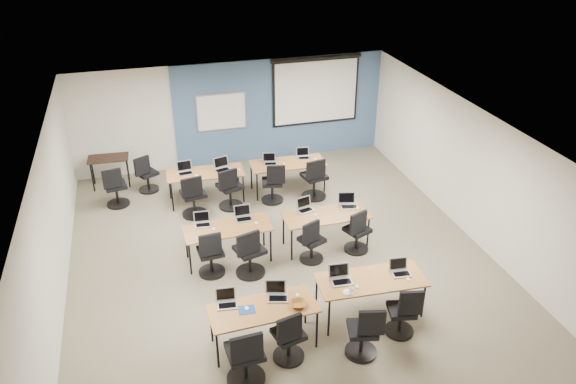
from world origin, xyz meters
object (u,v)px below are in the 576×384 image
object	(u,v)px
training_table_front_right	(371,281)
task_chair_7	(357,234)
whiteboard	(221,112)
task_chair_4	(211,257)
laptop_0	(227,301)
laptop_6	(305,207)
laptop_8	(185,170)
task_chair_9	(230,191)
task_chair_3	(403,315)
task_chair_2	(364,335)
utility_table	(108,161)
laptop_5	(243,216)
training_table_mid_left	(227,230)
laptop_1	(277,294)
laptop_2	(341,277)
task_chair_0	(246,360)
laptop_4	(202,222)
training_table_back_left	(205,174)
laptop_3	(400,270)
task_chair_1	(289,340)
task_chair_11	(314,181)
laptop_10	(270,161)
training_table_mid_right	(326,217)
task_chair_10	(273,186)
task_chair_5	(250,256)
training_table_back_right	(288,164)
laptop_7	(348,203)
task_chair_8	(193,199)
spare_chair_b	(116,190)
spare_chair_a	(146,177)
projector_screen	(316,87)

from	to	relation	value
training_table_front_right	task_chair_7	xyz separation A→B (m)	(0.51, 1.82, -0.28)
whiteboard	task_chair_4	distance (m)	4.97
laptop_0	laptop_6	xyz separation A→B (m)	(2.04, 2.45, 0.00)
laptop_8	task_chair_9	xyz separation A→B (m)	(0.90, -0.60, -0.37)
task_chair_3	task_chair_9	xyz separation A→B (m)	(-1.90, 4.83, 0.03)
task_chair_2	utility_table	xyz separation A→B (m)	(-3.69, 7.00, 0.26)
training_table_front_right	task_chair_7	distance (m)	1.91
laptop_5	laptop_8	size ratio (longest dim) A/B	0.96
training_table_mid_left	laptop_1	world-z (taller)	laptop_1
training_table_front_right	laptop_2	world-z (taller)	laptop_2
task_chair_0	laptop_4	world-z (taller)	task_chair_0
training_table_back_left	task_chair_7	size ratio (longest dim) A/B	1.78
laptop_0	task_chair_3	size ratio (longest dim) A/B	0.32
laptop_3	task_chair_1	bearing A→B (deg)	-156.50
laptop_0	task_chair_11	size ratio (longest dim) A/B	0.30
laptop_6	laptop_10	world-z (taller)	laptop_6
training_table_back_left	laptop_3	distance (m)	5.35
training_table_mid_right	training_table_back_left	world-z (taller)	same
laptop_3	task_chair_10	size ratio (longest dim) A/B	0.31
task_chair_5	laptop_10	xyz separation A→B (m)	(1.20, 3.15, 0.36)
training_table_mid_right	laptop_2	bearing A→B (deg)	-102.38
training_table_mid_left	task_chair_2	distance (m)	3.48
training_table_back_right	laptop_2	size ratio (longest dim) A/B	5.10
task_chair_5	utility_table	bearing A→B (deg)	102.50
task_chair_4	laptop_7	xyz separation A→B (m)	(2.91, 0.55, 0.39)
training_table_back_right	task_chair_10	distance (m)	0.73
task_chair_8	spare_chair_b	size ratio (longest dim) A/B	1.04
task_chair_1	task_chair_4	world-z (taller)	task_chair_4
spare_chair_a	laptop_5	bearing A→B (deg)	-88.78
laptop_2	laptop_4	distance (m)	3.06
utility_table	spare_chair_b	world-z (taller)	spare_chair_b
task_chair_11	spare_chair_b	bearing A→B (deg)	157.89
training_table_back_left	task_chair_4	distance (m)	2.93
laptop_0	task_chair_8	distance (m)	4.07
laptop_0	utility_table	world-z (taller)	laptop_0
training_table_front_right	utility_table	size ratio (longest dim) A/B	1.90
laptop_5	laptop_1	bearing A→B (deg)	-89.86
laptop_5	laptop_8	distance (m)	2.48
utility_table	projector_screen	bearing A→B (deg)	7.95
laptop_8	utility_table	distance (m)	2.13
training_table_back_right	task_chair_0	size ratio (longest dim) A/B	1.68
laptop_0	laptop_3	bearing A→B (deg)	7.01
task_chair_1	task_chair_9	size ratio (longest dim) A/B	0.95
utility_table	laptop_6	bearing A→B (deg)	-40.36
laptop_2	task_chair_10	size ratio (longest dim) A/B	0.35
training_table_back_left	task_chair_1	size ratio (longest dim) A/B	1.78
laptop_8	spare_chair_b	size ratio (longest dim) A/B	0.34
laptop_6	whiteboard	bearing A→B (deg)	89.06
laptop_7	task_chair_8	size ratio (longest dim) A/B	0.34
laptop_2	task_chair_3	world-z (taller)	laptop_2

